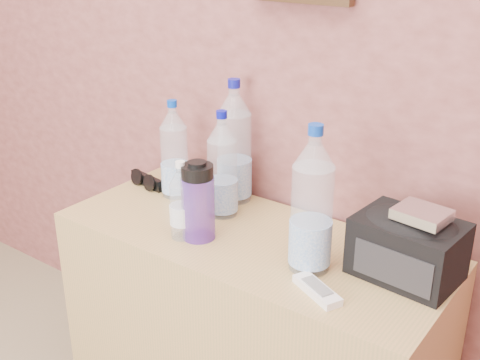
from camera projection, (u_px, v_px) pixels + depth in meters
name	position (u px, v px, depth m)	size (l,w,h in m)	color
dresser	(249.00, 338.00, 1.77)	(1.09, 0.45, 0.68)	tan
pet_large_a	(174.00, 154.00, 1.84)	(0.08, 0.08, 0.31)	silver
pet_large_b	(234.00, 148.00, 1.80)	(0.10, 0.10, 0.38)	#C7ECF9
pet_large_c	(222.00, 170.00, 1.71)	(0.08, 0.08, 0.31)	silver
pet_large_d	(312.00, 208.00, 1.42)	(0.10, 0.10, 0.37)	#CDF0FF
pet_small	(182.00, 205.00, 1.60)	(0.06, 0.06, 0.22)	silver
nalgene_bottle	(198.00, 201.00, 1.59)	(0.09, 0.09, 0.22)	#5F2EAD
sunglasses	(147.00, 181.00, 1.95)	(0.15, 0.05, 0.04)	black
ac_remote	(317.00, 290.00, 1.38)	(0.14, 0.04, 0.02)	beige
toiletry_bag	(408.00, 245.00, 1.42)	(0.24, 0.17, 0.16)	black
foil_packet	(422.00, 214.00, 1.36)	(0.12, 0.10, 0.02)	silver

